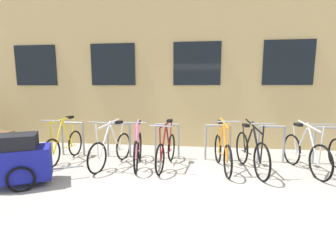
{
  "coord_description": "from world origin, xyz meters",
  "views": [
    {
      "loc": [
        0.09,
        -3.92,
        1.72
      ],
      "look_at": [
        -0.6,
        1.6,
        0.85
      ],
      "focal_mm": 26.7,
      "sensor_mm": 36.0,
      "label": 1
    }
  ],
  "objects_px": {
    "bike_trailer": "(21,159)",
    "bicycle_orange": "(222,152)",
    "bicycle_black": "(251,152)",
    "bicycle_maroon": "(166,150)",
    "bicycle_yellow": "(64,145)",
    "bicycle_pink": "(138,149)",
    "bicycle_white": "(111,149)",
    "bicycle_silver": "(305,153)"
  },
  "relations": [
    {
      "from": "bicycle_yellow",
      "to": "bicycle_white",
      "type": "xyz_separation_m",
      "value": [
        1.23,
        -0.22,
        -0.0
      ]
    },
    {
      "from": "bicycle_maroon",
      "to": "bike_trailer",
      "type": "bearing_deg",
      "value": -150.5
    },
    {
      "from": "bicycle_pink",
      "to": "bike_trailer",
      "type": "relative_size",
      "value": 1.14
    },
    {
      "from": "bicycle_black",
      "to": "bike_trailer",
      "type": "bearing_deg",
      "value": -162.76
    },
    {
      "from": "bicycle_orange",
      "to": "bicycle_silver",
      "type": "height_order",
      "value": "bicycle_orange"
    },
    {
      "from": "bicycle_white",
      "to": "bicycle_pink",
      "type": "relative_size",
      "value": 1.03
    },
    {
      "from": "bicycle_maroon",
      "to": "bicycle_black",
      "type": "bearing_deg",
      "value": -1.94
    },
    {
      "from": "bicycle_white",
      "to": "bicycle_maroon",
      "type": "height_order",
      "value": "bicycle_white"
    },
    {
      "from": "bicycle_silver",
      "to": "bicycle_yellow",
      "type": "bearing_deg",
      "value": 178.81
    },
    {
      "from": "bicycle_white",
      "to": "bike_trailer",
      "type": "height_order",
      "value": "bicycle_white"
    },
    {
      "from": "bicycle_pink",
      "to": "bike_trailer",
      "type": "distance_m",
      "value": 2.21
    },
    {
      "from": "bicycle_white",
      "to": "bicycle_maroon",
      "type": "bearing_deg",
      "value": 3.57
    },
    {
      "from": "bicycle_yellow",
      "to": "bicycle_orange",
      "type": "distance_m",
      "value": 3.64
    },
    {
      "from": "bicycle_black",
      "to": "bicycle_yellow",
      "type": "bearing_deg",
      "value": 177.17
    },
    {
      "from": "bicycle_pink",
      "to": "bike_trailer",
      "type": "bearing_deg",
      "value": -142.53
    },
    {
      "from": "bicycle_black",
      "to": "bicycle_maroon",
      "type": "bearing_deg",
      "value": 178.06
    },
    {
      "from": "bicycle_pink",
      "to": "bicycle_silver",
      "type": "xyz_separation_m",
      "value": [
        3.48,
        0.04,
        0.01
      ]
    },
    {
      "from": "bicycle_orange",
      "to": "bicycle_white",
      "type": "xyz_separation_m",
      "value": [
        -2.4,
        -0.05,
        -0.01
      ]
    },
    {
      "from": "bicycle_yellow",
      "to": "bicycle_silver",
      "type": "xyz_separation_m",
      "value": [
        5.29,
        -0.11,
        0.01
      ]
    },
    {
      "from": "bicycle_black",
      "to": "bicycle_white",
      "type": "distance_m",
      "value": 2.97
    },
    {
      "from": "bicycle_pink",
      "to": "bicycle_silver",
      "type": "relative_size",
      "value": 0.96
    },
    {
      "from": "bicycle_black",
      "to": "bicycle_orange",
      "type": "relative_size",
      "value": 1.08
    },
    {
      "from": "bicycle_silver",
      "to": "bicycle_orange",
      "type": "bearing_deg",
      "value": -177.83
    },
    {
      "from": "bicycle_black",
      "to": "bicycle_white",
      "type": "relative_size",
      "value": 1.07
    },
    {
      "from": "bicycle_orange",
      "to": "bicycle_pink",
      "type": "height_order",
      "value": "bicycle_orange"
    },
    {
      "from": "bicycle_yellow",
      "to": "bicycle_silver",
      "type": "relative_size",
      "value": 0.98
    },
    {
      "from": "bicycle_white",
      "to": "bike_trailer",
      "type": "bearing_deg",
      "value": -132.73
    },
    {
      "from": "bike_trailer",
      "to": "bicycle_orange",
      "type": "bearing_deg",
      "value": 20.29
    },
    {
      "from": "bicycle_orange",
      "to": "bicycle_maroon",
      "type": "xyz_separation_m",
      "value": [
        -1.2,
        0.02,
        -0.01
      ]
    },
    {
      "from": "bicycle_maroon",
      "to": "bicycle_orange",
      "type": "bearing_deg",
      "value": -1.18
    },
    {
      "from": "bicycle_black",
      "to": "bicycle_maroon",
      "type": "relative_size",
      "value": 1.09
    },
    {
      "from": "bicycle_orange",
      "to": "bike_trailer",
      "type": "distance_m",
      "value": 3.82
    },
    {
      "from": "bicycle_black",
      "to": "bicycle_pink",
      "type": "distance_m",
      "value": 2.4
    },
    {
      "from": "bicycle_white",
      "to": "bike_trailer",
      "type": "relative_size",
      "value": 1.18
    },
    {
      "from": "bicycle_yellow",
      "to": "bicycle_black",
      "type": "xyz_separation_m",
      "value": [
        4.2,
        -0.21,
        0.03
      ]
    },
    {
      "from": "bike_trailer",
      "to": "bicycle_yellow",
      "type": "bearing_deg",
      "value": 92.05
    },
    {
      "from": "bicycle_orange",
      "to": "bicycle_silver",
      "type": "bearing_deg",
      "value": 2.17
    },
    {
      "from": "bicycle_silver",
      "to": "bicycle_maroon",
      "type": "distance_m",
      "value": 2.85
    },
    {
      "from": "bicycle_black",
      "to": "bicycle_pink",
      "type": "height_order",
      "value": "bicycle_black"
    },
    {
      "from": "bicycle_pink",
      "to": "bike_trailer",
      "type": "xyz_separation_m",
      "value": [
        -1.75,
        -1.34,
        0.1
      ]
    },
    {
      "from": "bicycle_black",
      "to": "bike_trailer",
      "type": "xyz_separation_m",
      "value": [
        -4.15,
        -1.29,
        0.08
      ]
    },
    {
      "from": "bicycle_silver",
      "to": "bicycle_maroon",
      "type": "bearing_deg",
      "value": -179.23
    }
  ]
}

